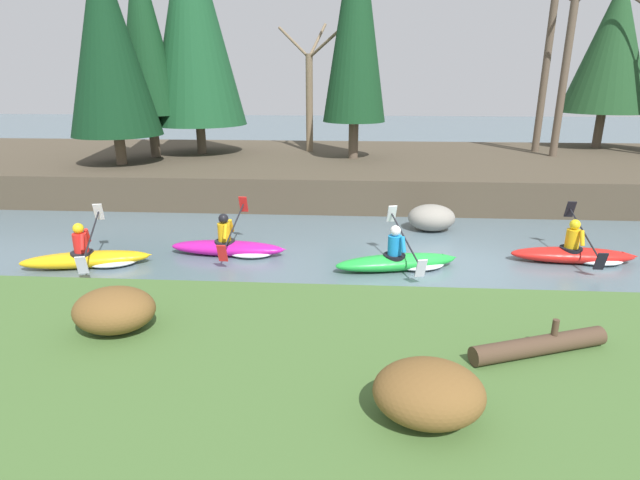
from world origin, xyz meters
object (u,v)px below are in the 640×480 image
(kayaker_middle, at_px, (401,261))
(boulder_midstream, at_px, (431,218))
(kayaker_far_back, at_px, (91,258))
(kayaker_trailing, at_px, (232,247))
(driftwood_log, at_px, (539,345))
(kayaker_lead, at_px, (578,254))

(kayaker_middle, height_order, boulder_midstream, kayaker_middle)
(kayaker_far_back, distance_m, boulder_midstream, 8.55)
(kayaker_trailing, distance_m, kayaker_far_back, 3.09)
(kayaker_trailing, bearing_deg, kayaker_middle, -7.00)
(driftwood_log, bearing_deg, kayaker_middle, 84.43)
(kayaker_lead, height_order, driftwood_log, kayaker_lead)
(kayaker_lead, xyz_separation_m, driftwood_log, (-2.78, -5.39, 0.68))
(kayaker_middle, distance_m, kayaker_far_back, 6.84)
(kayaker_trailing, height_order, boulder_midstream, kayaker_trailing)
(kayaker_trailing, bearing_deg, driftwood_log, -43.76)
(kayaker_lead, distance_m, driftwood_log, 6.11)
(kayaker_lead, relative_size, kayaker_trailing, 1.00)
(kayaker_middle, height_order, kayaker_far_back, same)
(kayaker_far_back, distance_m, driftwood_log, 9.22)
(kayaker_trailing, relative_size, kayaker_far_back, 1.00)
(kayaker_lead, bearing_deg, kayaker_middle, -168.71)
(kayaker_middle, relative_size, kayaker_trailing, 1.00)
(driftwood_log, bearing_deg, kayaker_trailing, 113.49)
(kayaker_lead, height_order, kayaker_far_back, same)
(kayaker_middle, height_order, driftwood_log, kayaker_middle)
(kayaker_lead, distance_m, kayaker_far_back, 10.89)
(kayaker_lead, height_order, kayaker_trailing, same)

